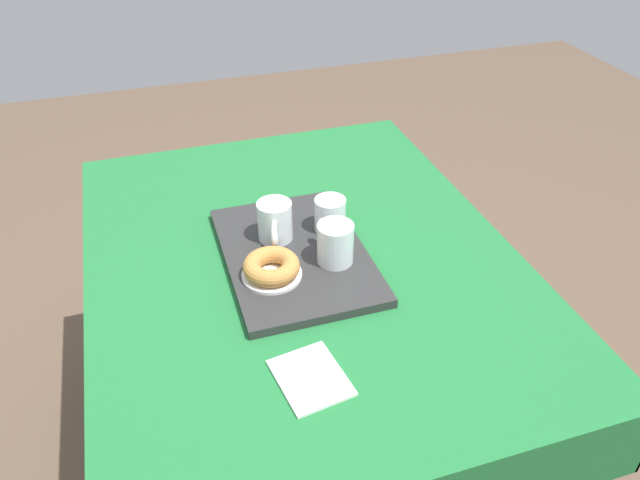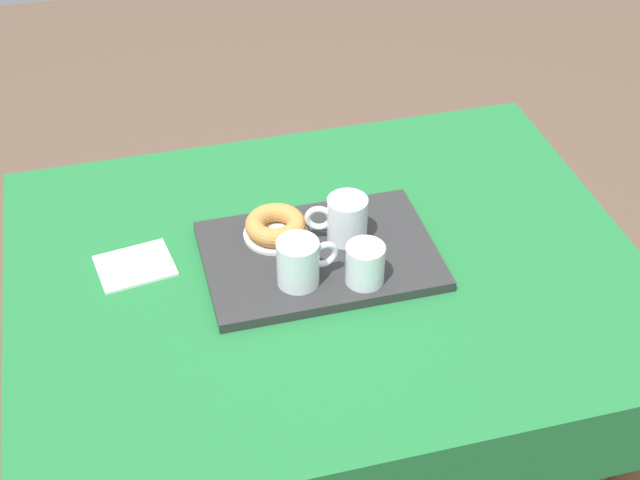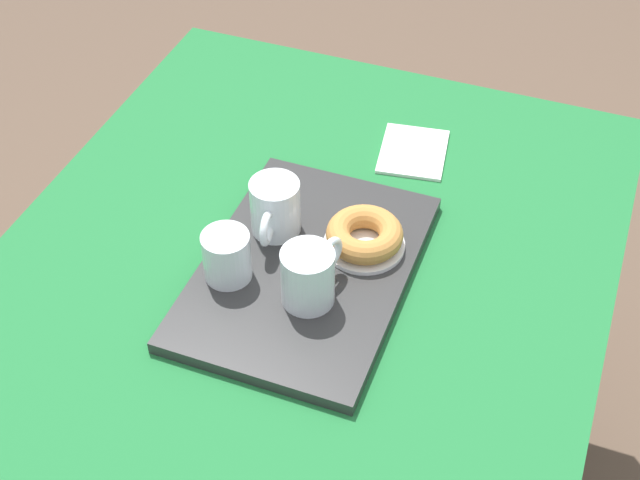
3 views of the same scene
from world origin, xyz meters
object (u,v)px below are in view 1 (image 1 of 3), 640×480
Objects in this scene: dining_table at (302,290)px; paper_napkin at (311,378)px; sugar_donut_left at (271,266)px; water_glass_near at (330,216)px; tea_mug_right at (275,222)px; serving_tray at (295,255)px; tea_mug_left at (335,244)px; donut_plate_left at (272,275)px.

dining_table is 0.37m from paper_napkin.
sugar_donut_left is (0.08, -0.09, 0.15)m from dining_table.
water_glass_near reaches higher than dining_table.
tea_mug_right is at bearing 162.47° from sugar_donut_left.
dining_table is at bearing 42.64° from tea_mug_right.
serving_tray is 0.10m from sugar_donut_left.
tea_mug_left is 0.14m from sugar_donut_left.
donut_plate_left is (0.07, -0.07, 0.01)m from serving_tray.
water_glass_near is at bearing 89.47° from tea_mug_right.
dining_table is 0.18m from tea_mug_right.
serving_tray is at bearing -128.07° from tea_mug_left.
dining_table is at bearing 166.22° from paper_napkin.
tea_mug_left is 0.32m from paper_napkin.
tea_mug_left is 0.12m from water_glass_near.
serving_tray is at bearing 168.76° from paper_napkin.
water_glass_near is at bearing 127.07° from donut_plate_left.
tea_mug_left reaches higher than dining_table.
water_glass_near reaches higher than serving_tray.
paper_napkin is (0.28, -0.14, -0.06)m from tea_mug_left.
dining_table is 10.21× the size of tea_mug_right.
tea_mug_left is at bearing 51.93° from serving_tray.
serving_tray is 3.71× the size of sugar_donut_left.
sugar_donut_left is at bearing -47.77° from dining_table.
tea_mug_right is at bearing -154.98° from serving_tray.
serving_tray is 3.15× the size of paper_napkin.
dining_table is at bearing 132.23° from sugar_donut_left.
sugar_donut_left is at bearing -52.93° from water_glass_near.
dining_table is 8.57× the size of paper_napkin.
water_glass_near is at bearing 120.73° from dining_table.
tea_mug_left is at bearing -13.54° from water_glass_near.
sugar_donut_left is (0.00, 0.00, 0.02)m from donut_plate_left.
sugar_donut_left is at bearing 0.00° from donut_plate_left.
tea_mug_right is at bearing -139.22° from tea_mug_left.
donut_plate_left is 0.02m from sugar_donut_left.
tea_mug_right reaches higher than sugar_donut_left.
serving_tray reaches higher than paper_napkin.
water_glass_near reaches higher than paper_napkin.
tea_mug_right reaches higher than paper_napkin.
sugar_donut_left is at bearing -85.01° from tea_mug_left.
donut_plate_left reaches higher than serving_tray.
water_glass_near is 0.56× the size of paper_napkin.
tea_mug_right reaches higher than donut_plate_left.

